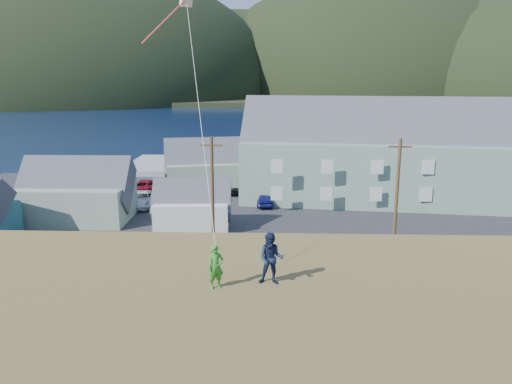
% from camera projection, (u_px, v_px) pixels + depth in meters
% --- Properties ---
extents(ground, '(900.00, 900.00, 0.00)m').
position_uv_depth(ground, '(238.00, 273.00, 35.86)').
color(ground, '#0A1638').
rests_on(ground, ground).
extents(grass_strip, '(110.00, 8.00, 0.10)m').
position_uv_depth(grass_strip, '(236.00, 284.00, 33.90)').
color(grass_strip, '#4C3D19').
rests_on(grass_strip, ground).
extents(waterfront_lot, '(72.00, 36.00, 0.12)m').
position_uv_depth(waterfront_lot, '(249.00, 209.00, 52.36)').
color(waterfront_lot, '#28282B').
rests_on(waterfront_lot, ground).
extents(wharf, '(26.00, 14.00, 0.90)m').
position_uv_depth(wharf, '(217.00, 166.00, 74.82)').
color(wharf, gray).
rests_on(wharf, ground).
extents(far_shore, '(900.00, 320.00, 2.00)m').
position_uv_depth(far_shore, '(270.00, 91.00, 356.28)').
color(far_shore, black).
rests_on(far_shore, ground).
extents(far_hills, '(760.00, 265.00, 143.00)m').
position_uv_depth(far_hills, '(327.00, 92.00, 305.68)').
color(far_hills, black).
rests_on(far_hills, ground).
extents(lodge, '(40.51, 15.45, 13.90)m').
position_uv_depth(lodge, '(422.00, 154.00, 54.76)').
color(lodge, gray).
rests_on(lodge, waterfront_lot).
extents(shed_palegreen_near, '(10.45, 6.67, 7.57)m').
position_uv_depth(shed_palegreen_near, '(77.00, 193.00, 47.85)').
color(shed_palegreen_near, gray).
rests_on(shed_palegreen_near, waterfront_lot).
extents(shed_white, '(7.36, 5.11, 5.62)m').
position_uv_depth(shed_white, '(192.00, 206.00, 45.56)').
color(shed_white, silver).
rests_on(shed_white, waterfront_lot).
extents(shed_palegreen_far, '(12.62, 8.70, 7.79)m').
position_uv_depth(shed_palegreen_far, '(213.00, 167.00, 60.38)').
color(shed_palegreen_far, gray).
rests_on(shed_palegreen_far, waterfront_lot).
extents(utility_poles, '(30.42, 0.24, 9.54)m').
position_uv_depth(utility_poles, '(204.00, 204.00, 36.29)').
color(utility_poles, '#47331E').
rests_on(utility_poles, waterfront_lot).
extents(parked_cars, '(24.51, 12.81, 1.55)m').
position_uv_depth(parked_cars, '(174.00, 194.00, 55.79)').
color(parked_cars, white).
rests_on(parked_cars, waterfront_lot).
extents(kite_flyer_green, '(0.64, 0.55, 1.46)m').
position_uv_depth(kite_flyer_green, '(216.00, 267.00, 16.21)').
color(kite_flyer_green, '#2E8624').
rests_on(kite_flyer_green, hillside).
extents(kite_flyer_navy, '(0.93, 0.77, 1.77)m').
position_uv_depth(kite_flyer_navy, '(271.00, 259.00, 16.51)').
color(kite_flyer_navy, '#16213E').
rests_on(kite_flyer_navy, hillside).
extents(kite_rig, '(1.45, 3.08, 10.06)m').
position_uv_depth(kite_rig, '(183.00, 6.00, 19.35)').
color(kite_rig, beige).
rests_on(kite_rig, ground).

